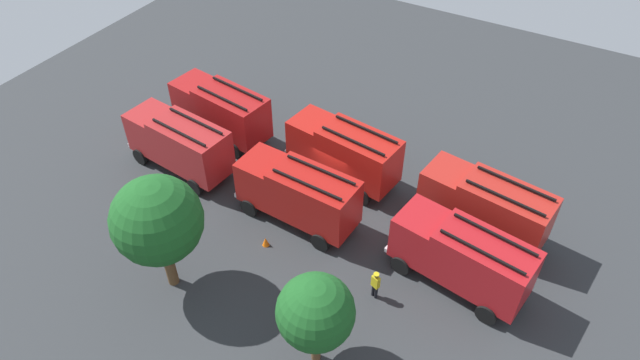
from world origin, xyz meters
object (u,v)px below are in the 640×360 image
fire_truck_1 (344,150)px  traffic_cone_1 (298,130)px  fire_truck_4 (298,192)px  tree_0 (316,312)px  firefighter_2 (206,83)px  tree_1 (157,221)px  fire_truck_3 (462,255)px  firefighter_0 (178,204)px  fire_truck_0 (485,205)px  traffic_cone_0 (266,241)px  fire_truck_5 (179,142)px  fire_truck_2 (221,109)px  firefighter_1 (375,284)px

fire_truck_1 → traffic_cone_1: (4.76, -2.40, -1.81)m
fire_truck_4 → tree_0: tree_0 is taller
fire_truck_4 → traffic_cone_1: fire_truck_4 is taller
fire_truck_1 → firefighter_2: 13.62m
fire_truck_1 → tree_1: (3.79, 11.63, 2.43)m
tree_0 → fire_truck_3: bearing=-119.3°
tree_1 → traffic_cone_1: tree_1 is taller
fire_truck_1 → firefighter_0: size_ratio=4.40×
fire_truck_0 → fire_truck_3: bearing=99.5°
fire_truck_3 → traffic_cone_0: size_ratio=13.11×
fire_truck_5 → traffic_cone_0: 8.80m
tree_1 → traffic_cone_0: size_ratio=11.93×
fire_truck_2 → firefighter_0: (-2.44, 7.49, -1.21)m
fire_truck_5 → traffic_cone_0: (-8.13, 2.79, -1.87)m
firefighter_2 → tree_0: tree_0 is taller
fire_truck_4 → fire_truck_0: bearing=-152.5°
firefighter_2 → traffic_cone_0: 15.95m
tree_1 → fire_truck_3: bearing=-150.4°
tree_0 → fire_truck_0: bearing=-109.3°
fire_truck_0 → fire_truck_4: 10.26m
fire_truck_3 → tree_0: (4.14, 7.38, 1.43)m
fire_truck_4 → traffic_cone_1: bearing=-55.2°
fire_truck_0 → traffic_cone_0: size_ratio=13.07×
fire_truck_5 → firefighter_1: (-14.86, 2.92, -1.15)m
fire_truck_2 → traffic_cone_0: bearing=147.4°
firefighter_0 → traffic_cone_0: firefighter_0 is taller
fire_truck_1 → fire_truck_2: bearing=9.0°
fire_truck_0 → fire_truck_4: bearing=32.2°
firefighter_2 → tree_0: size_ratio=0.34×
fire_truck_0 → firefighter_0: size_ratio=4.40×
fire_truck_3 → fire_truck_4: (9.46, 0.17, 0.00)m
fire_truck_2 → traffic_cone_1: 5.40m
fire_truck_4 → firefighter_2: size_ratio=4.00×
fire_truck_0 → fire_truck_1: same height
fire_truck_1 → firefighter_0: fire_truck_1 is taller
firefighter_1 → fire_truck_5: bearing=97.9°
fire_truck_4 → firefighter_1: size_ratio=4.11×
fire_truck_5 → tree_0: size_ratio=1.39×
fire_truck_0 → fire_truck_2: 17.98m
fire_truck_4 → firefighter_2: 14.92m
fire_truck_3 → firefighter_2: fire_truck_3 is taller
tree_0 → traffic_cone_0: (5.89, -4.61, -3.30)m
firefighter_2 → traffic_cone_1: bearing=-80.4°
fire_truck_1 → fire_truck_4: bearing=91.6°
traffic_cone_0 → traffic_cone_1: bearing=-68.7°
fire_truck_3 → firefighter_2: bearing=-10.0°
fire_truck_4 → fire_truck_5: (8.70, -0.19, 0.00)m
tree_0 → tree_1: (8.65, -0.11, 1.00)m
fire_truck_4 → fire_truck_5: bearing=1.8°
firefighter_0 → traffic_cone_0: bearing=84.6°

